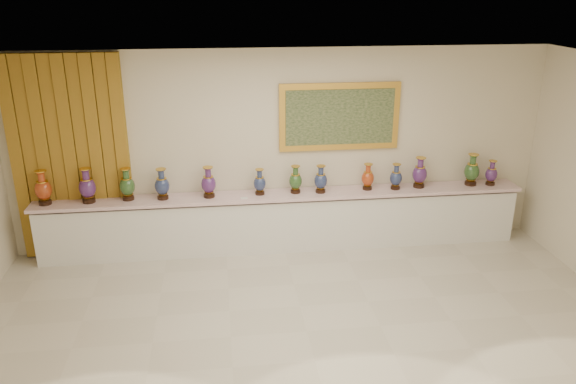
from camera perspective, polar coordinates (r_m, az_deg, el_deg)
The scene contains 17 objects.
ground at distance 6.79m, azimuth 1.92°, elevation -13.96°, with size 8.00×8.00×0.00m, color beige.
room at distance 8.42m, azimuth -17.12°, elevation 3.93°, with size 8.00×8.00×8.00m.
counter at distance 8.56m, azimuth -0.42°, elevation -3.02°, with size 7.28×0.48×0.90m.
vase_0 at distance 8.61m, azimuth -23.61°, elevation 0.26°, with size 0.30×0.30×0.50m.
vase_1 at distance 8.45m, azimuth -19.72°, elevation 0.46°, with size 0.31×0.31×0.51m.
vase_2 at distance 8.39m, azimuth -16.03°, elevation 0.62°, with size 0.28×0.28×0.47m.
vase_3 at distance 8.29m, azimuth -12.68°, elevation 0.65°, with size 0.27×0.27×0.46m.
vase_4 at distance 8.25m, azimuth -8.07°, elevation 0.85°, with size 0.22×0.22×0.46m.
vase_5 at distance 8.29m, azimuth -2.89°, elevation 0.91°, with size 0.22×0.22×0.39m.
vase_6 at distance 8.34m, azimuth 0.77°, elevation 1.15°, with size 0.23×0.23×0.42m.
vase_7 at distance 8.37m, azimuth 3.34°, elevation 1.18°, with size 0.24×0.24×0.42m.
vase_8 at distance 8.57m, azimuth 8.11°, elevation 1.43°, with size 0.21×0.21×0.41m.
vase_9 at distance 8.66m, azimuth 10.91°, elevation 1.43°, with size 0.20×0.20×0.40m.
vase_10 at distance 8.81m, azimuth 13.23°, elevation 1.81°, with size 0.27×0.27×0.48m.
vase_11 at distance 9.12m, azimuth 18.17°, elevation 2.03°, with size 0.28×0.28×0.50m.
vase_12 at distance 9.24m, azimuth 19.96°, elevation 1.73°, with size 0.22×0.22×0.39m.
label_card at distance 8.21m, azimuth -4.48°, elevation -0.61°, with size 0.10×0.06×0.00m, color white.
Camera 1 is at (-0.92, -5.54, 3.82)m, focal length 35.00 mm.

